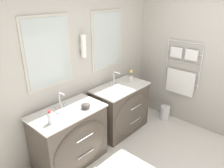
{
  "coord_description": "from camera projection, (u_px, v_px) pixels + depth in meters",
  "views": [
    {
      "loc": [
        -2.06,
        -0.71,
        2.31
      ],
      "look_at": [
        0.11,
        1.24,
        1.1
      ],
      "focal_mm": 35.0,
      "sensor_mm": 36.0,
      "label": 1
    }
  ],
  "objects": [
    {
      "name": "flower_vase",
      "position": [
        131.0,
        76.0,
        3.89
      ],
      "size": [
        0.07,
        0.07,
        0.22
      ],
      "color": "silver",
      "rests_on": "vanity_right"
    },
    {
      "name": "vanity_left",
      "position": [
        71.0,
        138.0,
        3.07
      ],
      "size": [
        1.01,
        0.64,
        0.85
      ],
      "color": "#4C4238",
      "rests_on": "ground_plane"
    },
    {
      "name": "wall_back",
      "position": [
        80.0,
        64.0,
        3.35
      ],
      "size": [
        4.82,
        0.16,
        2.6
      ],
      "color": "#B2ADA3",
      "rests_on": "ground_plane"
    },
    {
      "name": "waste_bin",
      "position": [
        165.0,
        112.0,
        4.29
      ],
      "size": [
        0.19,
        0.19,
        0.28
      ],
      "color": "silver",
      "rests_on": "ground_plane"
    },
    {
      "name": "wall_right",
      "position": [
        188.0,
        56.0,
        3.86
      ],
      "size": [
        0.13,
        3.65,
        2.6
      ],
      "color": "#B2ADA3",
      "rests_on": "ground_plane"
    },
    {
      "name": "toiletry_bottle",
      "position": [
        50.0,
        118.0,
        2.63
      ],
      "size": [
        0.07,
        0.07,
        0.18
      ],
      "color": "silver",
      "rests_on": "vanity_left"
    },
    {
      "name": "faucet_right",
      "position": [
        115.0,
        78.0,
        3.75
      ],
      "size": [
        0.17,
        0.15,
        0.24
      ],
      "color": "silver",
      "rests_on": "vanity_right"
    },
    {
      "name": "faucet_left",
      "position": [
        60.0,
        100.0,
        2.97
      ],
      "size": [
        0.17,
        0.15,
        0.24
      ],
      "color": "silver",
      "rests_on": "vanity_left"
    },
    {
      "name": "amenity_bowl",
      "position": [
        86.0,
        106.0,
        2.99
      ],
      "size": [
        0.13,
        0.13,
        0.08
      ],
      "color": "#4C4742",
      "rests_on": "vanity_left"
    },
    {
      "name": "vanity_right",
      "position": [
        122.0,
        109.0,
        3.85
      ],
      "size": [
        1.01,
        0.64,
        0.85
      ],
      "color": "#4C4238",
      "rests_on": "ground_plane"
    }
  ]
}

